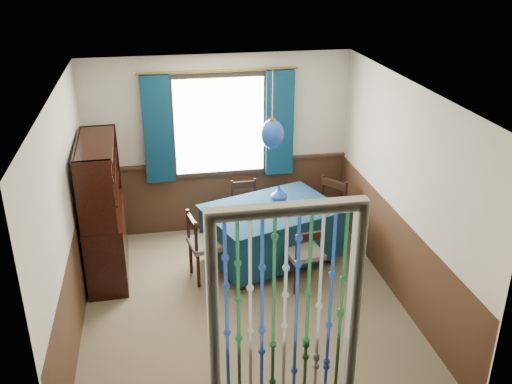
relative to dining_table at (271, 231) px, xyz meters
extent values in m
plane|color=brown|center=(-0.51, -0.92, -0.44)|extent=(4.00, 4.00, 0.00)
plane|color=silver|center=(-0.51, -0.92, 2.06)|extent=(4.00, 4.00, 0.00)
plane|color=beige|center=(-0.51, 1.08, 0.81)|extent=(3.60, 0.00, 3.60)
plane|color=beige|center=(-0.51, -2.92, 0.81)|extent=(3.60, 0.00, 3.60)
plane|color=beige|center=(-2.31, -0.92, 0.81)|extent=(0.00, 4.00, 4.00)
plane|color=beige|center=(1.29, -0.92, 0.81)|extent=(0.00, 4.00, 4.00)
plane|color=#3C2517|center=(-0.51, 1.07, 0.06)|extent=(3.60, 0.00, 3.60)
plane|color=#3C2517|center=(-2.29, -0.92, 0.06)|extent=(0.00, 4.00, 4.00)
plane|color=#3C2517|center=(1.28, -0.92, 0.06)|extent=(0.00, 4.00, 4.00)
cube|color=black|center=(-0.51, 1.03, 1.11)|extent=(1.32, 0.12, 1.42)
cube|color=#0C2B40|center=(0.00, 0.00, -0.02)|extent=(1.79, 1.49, 0.62)
cube|color=#0C2B40|center=(0.00, 0.00, 0.31)|extent=(1.86, 1.56, 0.03)
cylinder|color=black|center=(-0.47, -0.58, -0.37)|extent=(0.07, 0.07, 0.14)
cylinder|color=black|center=(0.73, -0.16, -0.37)|extent=(0.07, 0.07, 0.14)
cylinder|color=black|center=(-0.73, 0.16, -0.37)|extent=(0.07, 0.07, 0.14)
cylinder|color=black|center=(0.47, 0.58, -0.37)|extent=(0.07, 0.07, 0.14)
cylinder|color=black|center=(0.13, -0.79, -0.23)|extent=(0.04, 0.04, 0.42)
cylinder|color=black|center=(0.45, -0.75, -0.23)|extent=(0.04, 0.04, 0.42)
cylinder|color=black|center=(0.09, -0.49, -0.23)|extent=(0.04, 0.04, 0.42)
cylinder|color=black|center=(0.41, -0.44, -0.23)|extent=(0.04, 0.04, 0.42)
cube|color=#5B5549|center=(0.27, -0.62, 0.00)|extent=(0.45, 0.44, 0.06)
cube|color=black|center=(0.29, -0.78, 0.31)|extent=(0.35, 0.08, 0.09)
cylinder|color=black|center=(0.13, -0.80, 0.18)|extent=(0.04, 0.04, 0.41)
cylinder|color=black|center=(0.45, -0.76, 0.18)|extent=(0.04, 0.04, 0.41)
cylinder|color=black|center=(-0.05, 0.85, -0.24)|extent=(0.04, 0.04, 0.41)
cylinder|color=black|center=(-0.38, 0.83, -0.24)|extent=(0.04, 0.04, 0.41)
cylinder|color=black|center=(-0.04, 0.54, -0.24)|extent=(0.04, 0.04, 0.41)
cylinder|color=black|center=(-0.36, 0.53, -0.24)|extent=(0.04, 0.04, 0.41)
cube|color=#5B5549|center=(-0.21, 0.69, 0.00)|extent=(0.42, 0.41, 0.06)
cube|color=black|center=(-0.22, 0.85, 0.30)|extent=(0.35, 0.06, 0.09)
cylinder|color=black|center=(-0.05, 0.86, 0.17)|extent=(0.04, 0.04, 0.40)
cylinder|color=black|center=(-0.38, 0.84, 0.17)|extent=(0.04, 0.04, 0.40)
cylinder|color=black|center=(-1.04, -0.09, -0.22)|extent=(0.04, 0.04, 0.44)
cylinder|color=black|center=(-0.98, -0.44, -0.22)|extent=(0.04, 0.04, 0.44)
cylinder|color=black|center=(-0.71, -0.03, -0.22)|extent=(0.04, 0.04, 0.44)
cylinder|color=black|center=(-0.65, -0.38, -0.22)|extent=(0.04, 0.04, 0.44)
cube|color=#5B5549|center=(-0.84, -0.23, 0.03)|extent=(0.49, 0.50, 0.06)
cube|color=black|center=(-1.02, -0.27, 0.36)|extent=(0.11, 0.37, 0.10)
cylinder|color=black|center=(-1.05, -0.09, 0.22)|extent=(0.04, 0.04, 0.43)
cylinder|color=black|center=(-0.99, -0.44, 0.22)|extent=(0.04, 0.04, 0.43)
cylinder|color=black|center=(1.07, 0.30, -0.21)|extent=(0.04, 0.04, 0.46)
cylinder|color=black|center=(0.85, 0.59, -0.21)|extent=(0.04, 0.04, 0.46)
cylinder|color=black|center=(0.79, 0.09, -0.21)|extent=(0.04, 0.04, 0.46)
cylinder|color=black|center=(0.57, 0.38, -0.21)|extent=(0.04, 0.04, 0.46)
cube|color=#5B5549|center=(0.82, 0.34, 0.04)|extent=(0.61, 0.61, 0.06)
cube|color=black|center=(0.96, 0.45, 0.38)|extent=(0.27, 0.33, 0.10)
cylinder|color=black|center=(1.08, 0.31, 0.24)|extent=(0.04, 0.04, 0.45)
cylinder|color=black|center=(0.85, 0.60, 0.24)|extent=(0.04, 0.04, 0.45)
cube|color=black|center=(-2.05, 0.13, -0.01)|extent=(0.49, 1.33, 0.86)
cube|color=black|center=(-2.05, -0.50, 0.85)|extent=(0.41, 0.06, 0.86)
cube|color=black|center=(-2.05, 0.76, 0.85)|extent=(0.41, 0.06, 0.86)
cube|color=black|center=(-2.05, 0.13, 1.26)|extent=(0.44, 1.33, 0.04)
cube|color=black|center=(-2.26, 0.13, 0.85)|extent=(0.07, 1.30, 0.86)
cube|color=black|center=(-2.02, 0.13, 0.72)|extent=(0.39, 1.25, 0.02)
cube|color=black|center=(-2.02, 0.13, 1.01)|extent=(0.39, 1.25, 0.02)
cylinder|color=olive|center=(0.00, 0.00, 1.67)|extent=(0.01, 0.01, 0.77)
ellipsoid|color=navy|center=(0.00, 0.00, 1.29)|extent=(0.28, 0.28, 0.35)
cylinder|color=olive|center=(0.00, 0.00, 1.46)|extent=(0.09, 0.09, 0.03)
imported|color=navy|center=(0.12, 0.13, 0.43)|extent=(0.26, 0.26, 0.21)
imported|color=beige|center=(-2.00, -0.07, 0.76)|extent=(0.26, 0.26, 0.06)
imported|color=beige|center=(-2.00, 0.42, 0.52)|extent=(0.22, 0.22, 0.20)
camera|label=1|loc=(-1.37, -6.29, 3.39)|focal=40.00mm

